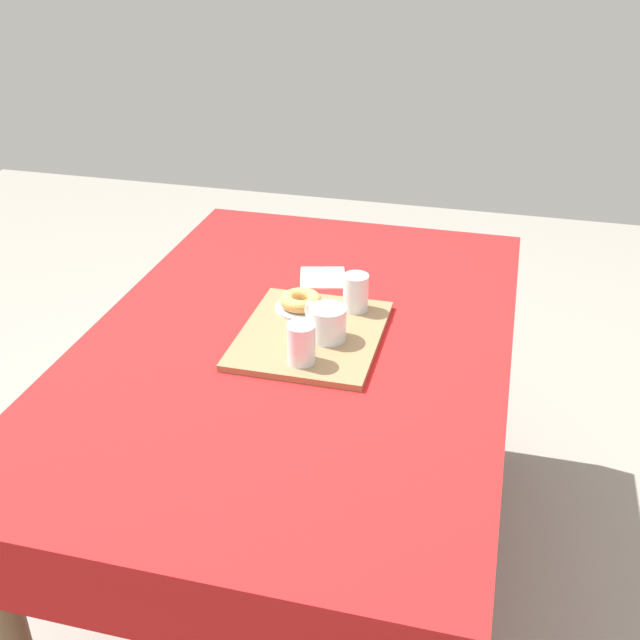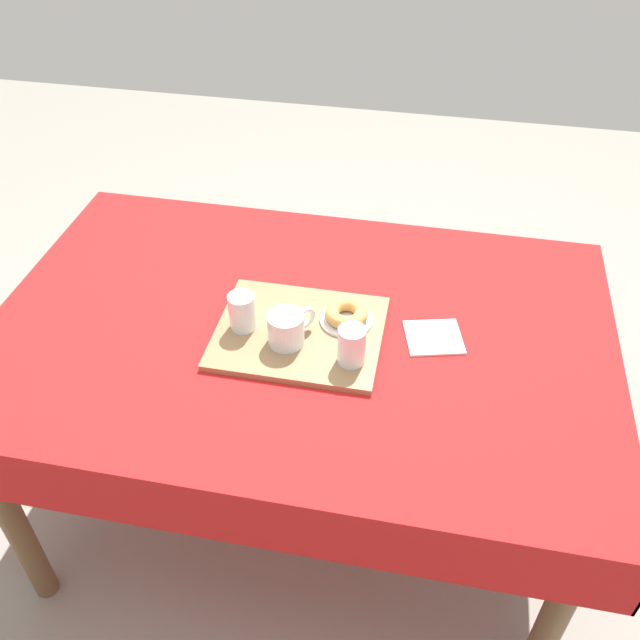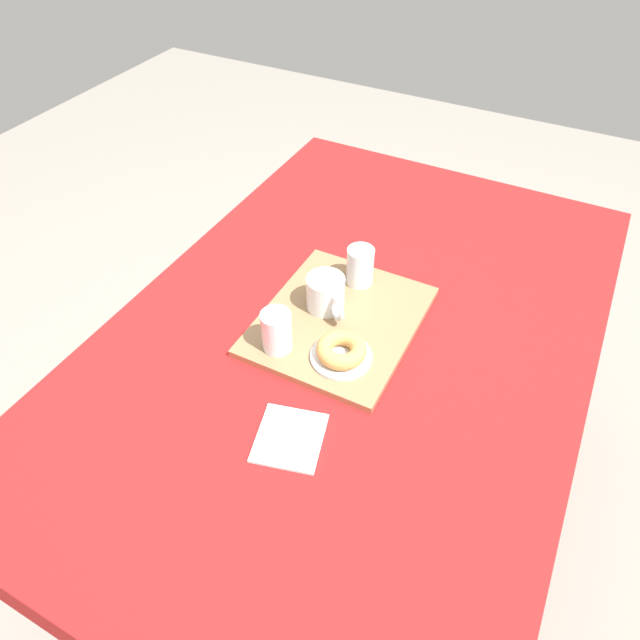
# 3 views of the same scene
# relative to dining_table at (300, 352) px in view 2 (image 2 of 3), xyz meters

# --- Properties ---
(ground_plane) EXTENTS (6.00, 6.00, 0.00)m
(ground_plane) POSITION_rel_dining_table_xyz_m (0.00, 0.00, -0.68)
(ground_plane) COLOR gray
(dining_table) EXTENTS (1.52, 1.00, 0.77)m
(dining_table) POSITION_rel_dining_table_xyz_m (0.00, 0.00, 0.00)
(dining_table) COLOR red
(dining_table) RESTS_ON ground
(serving_tray) EXTENTS (0.40, 0.33, 0.02)m
(serving_tray) POSITION_rel_dining_table_xyz_m (0.01, -0.03, 0.10)
(serving_tray) COLOR olive
(serving_tray) RESTS_ON dining_table
(tea_mug_left) EXTENTS (0.10, 0.12, 0.08)m
(tea_mug_left) POSITION_rel_dining_table_xyz_m (-0.01, -0.08, 0.14)
(tea_mug_left) COLOR white
(tea_mug_left) RESTS_ON serving_tray
(water_glass_near) EXTENTS (0.06, 0.06, 0.09)m
(water_glass_near) POSITION_rel_dining_table_xyz_m (-0.13, -0.05, 0.15)
(water_glass_near) COLOR white
(water_glass_near) RESTS_ON serving_tray
(water_glass_far) EXTENTS (0.06, 0.06, 0.09)m
(water_glass_far) POSITION_rel_dining_table_xyz_m (0.14, -0.11, 0.15)
(water_glass_far) COLOR white
(water_glass_far) RESTS_ON serving_tray
(donut_plate_left) EXTENTS (0.13, 0.13, 0.01)m
(donut_plate_left) POSITION_rel_dining_table_xyz_m (0.11, 0.02, 0.11)
(donut_plate_left) COLOR silver
(donut_plate_left) RESTS_ON serving_tray
(sugar_donut_left) EXTENTS (0.10, 0.10, 0.03)m
(sugar_donut_left) POSITION_rel_dining_table_xyz_m (0.11, 0.02, 0.13)
(sugar_donut_left) COLOR tan
(sugar_donut_left) RESTS_ON donut_plate_left
(paper_napkin) EXTENTS (0.16, 0.15, 0.01)m
(paper_napkin) POSITION_rel_dining_table_xyz_m (0.32, 0.02, 0.09)
(paper_napkin) COLOR white
(paper_napkin) RESTS_ON dining_table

